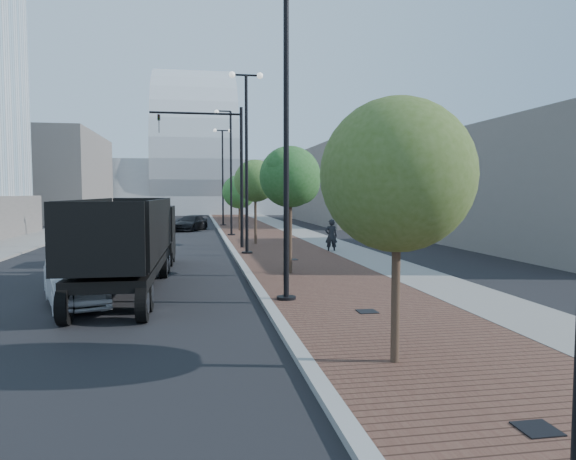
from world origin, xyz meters
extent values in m
cube|color=#4C2D23|center=(3.50, 40.00, 0.06)|extent=(7.00, 140.00, 0.12)
cube|color=slate|center=(6.20, 40.00, 0.07)|extent=(2.40, 140.00, 0.13)
cube|color=gray|center=(0.00, 40.00, 0.07)|extent=(0.30, 140.00, 0.14)
cube|color=slate|center=(-13.00, 40.00, 0.06)|extent=(4.00, 140.00, 0.12)
cube|color=black|center=(-4.04, 19.16, 1.49)|extent=(2.23, 2.31, 2.27)
cube|color=black|center=(-4.02, 20.66, 0.74)|extent=(2.11, 0.47, 1.14)
cube|color=black|center=(-4.07, 17.66, 0.92)|extent=(2.20, 0.74, 0.44)
cube|color=black|center=(-4.16, 12.16, 0.92)|extent=(2.24, 8.08, 0.31)
cube|color=black|center=(-4.16, 12.16, 1.27)|extent=(2.32, 8.08, 0.10)
cube|color=black|center=(-5.25, 12.18, 2.14)|extent=(0.24, 8.05, 1.75)
cube|color=black|center=(-3.07, 12.14, 2.14)|extent=(0.24, 8.05, 1.75)
cube|color=black|center=(-4.24, 7.62, 2.14)|extent=(2.19, 0.14, 1.75)
cube|color=black|center=(-4.08, 16.70, 2.14)|extent=(2.19, 0.14, 1.75)
cylinder|color=black|center=(-4.97, 18.57, 0.48)|extent=(0.28, 0.97, 0.96)
cylinder|color=silver|center=(-4.97, 18.57, 0.48)|extent=(0.31, 0.53, 0.52)
cylinder|color=black|center=(-3.13, 18.54, 0.48)|extent=(0.28, 0.97, 0.96)
cylinder|color=silver|center=(-3.13, 18.54, 0.48)|extent=(0.31, 0.53, 0.52)
cylinder|color=black|center=(-4.94, 20.17, 0.48)|extent=(0.28, 0.97, 0.96)
cylinder|color=silver|center=(-4.94, 20.17, 0.48)|extent=(0.31, 0.53, 0.52)
cylinder|color=black|center=(-3.11, 20.14, 0.48)|extent=(0.28, 0.97, 0.96)
cylinder|color=silver|center=(-3.11, 20.14, 0.48)|extent=(0.31, 0.53, 0.52)
cylinder|color=black|center=(-5.14, 8.37, 0.48)|extent=(0.28, 0.97, 0.96)
cylinder|color=silver|center=(-5.14, 8.37, 0.48)|extent=(0.31, 0.53, 0.52)
cylinder|color=black|center=(-3.31, 8.34, 0.48)|extent=(0.28, 0.97, 0.96)
cylinder|color=silver|center=(-3.31, 8.34, 0.48)|extent=(0.31, 0.53, 0.52)
cylinder|color=black|center=(-5.12, 9.57, 0.48)|extent=(0.28, 0.97, 0.96)
cylinder|color=silver|center=(-5.12, 9.57, 0.48)|extent=(0.31, 0.53, 0.52)
cylinder|color=black|center=(-3.29, 9.54, 0.48)|extent=(0.28, 0.97, 0.96)
cylinder|color=silver|center=(-3.29, 9.54, 0.48)|extent=(0.31, 0.53, 0.52)
cylinder|color=black|center=(-5.03, 15.37, 0.48)|extent=(0.28, 0.97, 0.96)
cylinder|color=silver|center=(-5.03, 15.37, 0.48)|extent=(0.31, 0.53, 0.52)
cylinder|color=black|center=(-3.19, 15.34, 0.48)|extent=(0.28, 0.97, 0.96)
cylinder|color=silver|center=(-3.19, 15.34, 0.48)|extent=(0.31, 0.53, 0.52)
cylinder|color=black|center=(-5.00, 16.57, 0.48)|extent=(0.28, 0.97, 0.96)
cylinder|color=silver|center=(-5.00, 16.57, 0.48)|extent=(0.31, 0.53, 0.52)
cylinder|color=black|center=(-3.17, 16.54, 0.48)|extent=(0.28, 0.97, 0.96)
cylinder|color=silver|center=(-3.17, 16.54, 0.48)|extent=(0.31, 0.53, 0.52)
imported|color=silver|center=(-5.40, 10.74, 0.66)|extent=(2.58, 4.23, 1.31)
imported|color=black|center=(-5.11, 39.27, 0.63)|extent=(2.87, 4.86, 1.27)
imported|color=black|center=(-2.43, 40.89, 0.65)|extent=(3.41, 4.82, 1.30)
imported|color=black|center=(5.14, 22.34, 0.91)|extent=(0.69, 0.48, 1.81)
cylinder|color=black|center=(0.60, 10.00, 0.10)|extent=(0.56, 0.56, 0.20)
cylinder|color=black|center=(0.60, 10.00, 4.62)|extent=(0.16, 0.16, 9.00)
cylinder|color=black|center=(0.60, 22.00, 0.10)|extent=(0.56, 0.56, 0.20)
cylinder|color=black|center=(0.60, 22.00, 4.62)|extent=(0.16, 0.16, 9.00)
cylinder|color=black|center=(0.60, 22.00, 9.12)|extent=(1.40, 0.10, 0.10)
sphere|color=silver|center=(-0.10, 22.00, 9.12)|extent=(0.32, 0.32, 0.32)
sphere|color=silver|center=(1.30, 22.00, 9.12)|extent=(0.32, 0.32, 0.32)
cylinder|color=black|center=(0.60, 34.00, 0.10)|extent=(0.56, 0.56, 0.20)
cylinder|color=black|center=(0.60, 34.00, 4.62)|extent=(0.16, 0.16, 9.00)
cylinder|color=black|center=(0.10, 34.00, 9.12)|extent=(1.00, 0.10, 0.10)
sphere|color=silver|center=(-0.40, 34.00, 9.05)|extent=(0.32, 0.32, 0.32)
cylinder|color=black|center=(0.60, 46.00, 0.10)|extent=(0.56, 0.56, 0.20)
cylinder|color=black|center=(0.60, 46.00, 4.62)|extent=(0.16, 0.16, 9.00)
cylinder|color=black|center=(0.60, 46.00, 9.12)|extent=(1.40, 0.10, 0.10)
sphere|color=silver|center=(-0.10, 46.00, 9.12)|extent=(0.32, 0.32, 0.32)
sphere|color=silver|center=(1.30, 46.00, 9.12)|extent=(0.32, 0.32, 0.32)
cylinder|color=black|center=(0.60, 25.00, 4.00)|extent=(0.18, 0.18, 8.00)
cylinder|color=black|center=(-1.90, 25.00, 7.60)|extent=(5.00, 0.12, 0.12)
imported|color=black|center=(-3.90, 25.00, 7.00)|extent=(0.16, 0.20, 1.00)
cylinder|color=#382619|center=(1.60, 4.00, 1.65)|extent=(0.16, 0.16, 3.30)
sphere|color=#3B521C|center=(1.60, 4.00, 3.54)|extent=(2.79, 2.79, 2.79)
sphere|color=#3B521C|center=(2.00, 4.30, 3.30)|extent=(1.95, 1.95, 1.95)
sphere|color=#3B521C|center=(1.30, 3.70, 3.87)|extent=(1.67, 1.67, 1.67)
cylinder|color=#382619|center=(1.60, 15.00, 1.79)|extent=(0.16, 0.16, 3.58)
sphere|color=#1E501B|center=(1.60, 15.00, 3.83)|extent=(2.36, 2.36, 2.36)
sphere|color=#1E501B|center=(2.00, 15.30, 3.58)|extent=(1.65, 1.65, 1.65)
sphere|color=#1E501B|center=(1.30, 14.70, 4.19)|extent=(1.42, 1.42, 1.42)
cylinder|color=#382619|center=(1.60, 27.00, 1.84)|extent=(0.16, 0.16, 3.69)
sphere|color=#345D20|center=(1.60, 27.00, 3.95)|extent=(2.56, 2.56, 2.56)
sphere|color=#345D20|center=(2.00, 27.30, 3.69)|extent=(1.79, 1.79, 1.79)
sphere|color=#345D20|center=(1.30, 26.70, 4.32)|extent=(1.54, 1.54, 1.54)
cylinder|color=#382619|center=(1.60, 39.00, 1.55)|extent=(0.16, 0.16, 3.10)
sphere|color=#266121|center=(1.60, 39.00, 3.32)|extent=(2.80, 2.80, 2.80)
sphere|color=#266121|center=(2.00, 39.30, 3.10)|extent=(1.96, 1.96, 1.96)
sphere|color=#266121|center=(1.30, 38.70, 3.63)|extent=(1.68, 1.68, 1.68)
cube|color=#B4BBBF|center=(-2.00, 85.00, 4.00)|extent=(50.00, 28.00, 8.00)
cube|color=#67615D|center=(-20.00, 60.00, 5.00)|extent=(14.00, 20.00, 10.00)
cube|color=#655F5B|center=(16.00, 50.00, 4.00)|extent=(12.00, 22.00, 8.00)
cube|color=black|center=(2.40, 1.00, 0.13)|extent=(0.50, 0.50, 0.02)
cube|color=black|center=(2.40, 8.00, 0.13)|extent=(0.50, 0.50, 0.02)
cube|color=black|center=(2.40, 19.00, 0.13)|extent=(0.50, 0.50, 0.02)
camera|label=1|loc=(-1.97, -5.09, 3.21)|focal=33.12mm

